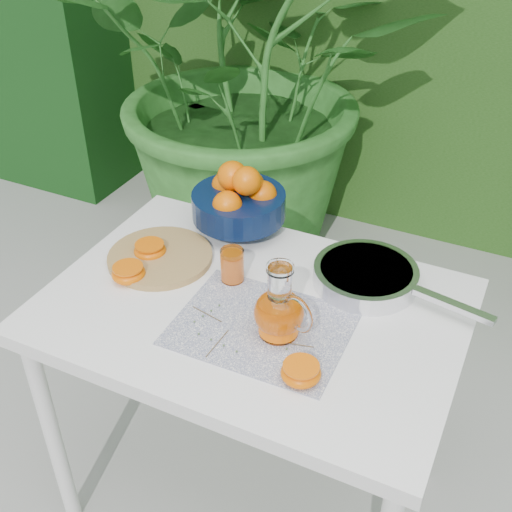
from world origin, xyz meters
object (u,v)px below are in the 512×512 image
at_px(white_table, 253,330).
at_px(saute_pan, 367,275).
at_px(cutting_board, 160,257).
at_px(fruit_bowl, 239,199).
at_px(juice_pitcher, 280,311).

height_order(white_table, saute_pan, saute_pan).
relative_size(white_table, saute_pan, 2.09).
bearing_deg(saute_pan, cutting_board, -165.41).
relative_size(white_table, fruit_bowl, 3.72).
bearing_deg(saute_pan, juice_pitcher, -114.31).
bearing_deg(cutting_board, white_table, -11.32).
distance_m(fruit_bowl, saute_pan, 0.42).
bearing_deg(white_table, fruit_bowl, 121.97).
height_order(cutting_board, fruit_bowl, fruit_bowl).
relative_size(white_table, juice_pitcher, 5.33).
height_order(fruit_bowl, saute_pan, fruit_bowl).
distance_m(juice_pitcher, saute_pan, 0.30).
bearing_deg(white_table, juice_pitcher, -34.62).
xyz_separation_m(white_table, cutting_board, (-0.30, 0.06, 0.09)).
xyz_separation_m(fruit_bowl, juice_pitcher, (0.28, -0.36, -0.03)).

